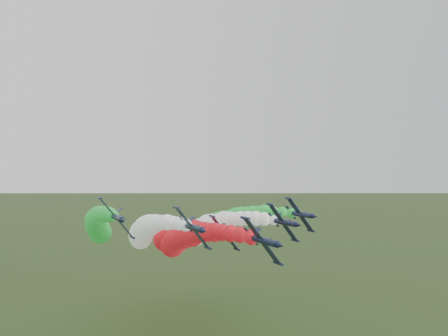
{
  "coord_description": "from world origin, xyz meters",
  "views": [
    {
      "loc": [
        -41.68,
        -73.35,
        50.04
      ],
      "look_at": [
        -4.51,
        4.7,
        50.69
      ],
      "focal_mm": 35.0,
      "sensor_mm": 36.0,
      "label": 1
    }
  ],
  "objects_px": {
    "jet_inner_left": "(144,232)",
    "jet_outer_right": "(220,223)",
    "jet_inner_right": "(204,229)",
    "jet_outer_left": "(98,226)",
    "jet_trail": "(170,235)",
    "jet_lead": "(181,240)"
  },
  "relations": [
    {
      "from": "jet_lead",
      "to": "jet_inner_left",
      "type": "height_order",
      "value": "jet_inner_left"
    },
    {
      "from": "jet_inner_left",
      "to": "jet_outer_left",
      "type": "bearing_deg",
      "value": 145.67
    },
    {
      "from": "jet_lead",
      "to": "jet_outer_left",
      "type": "relative_size",
      "value": 1.0
    },
    {
      "from": "jet_outer_right",
      "to": "jet_outer_left",
      "type": "bearing_deg",
      "value": -178.37
    },
    {
      "from": "jet_outer_left",
      "to": "jet_trail",
      "type": "relative_size",
      "value": 0.99
    },
    {
      "from": "jet_outer_left",
      "to": "jet_trail",
      "type": "bearing_deg",
      "value": 11.67
    },
    {
      "from": "jet_outer_right",
      "to": "jet_trail",
      "type": "relative_size",
      "value": 1.0
    },
    {
      "from": "jet_inner_right",
      "to": "jet_trail",
      "type": "xyz_separation_m",
      "value": [
        -7.82,
        11.28,
        -3.0
      ]
    },
    {
      "from": "jet_outer_right",
      "to": "jet_trail",
      "type": "distance_m",
      "value": 17.78
    },
    {
      "from": "jet_outer_left",
      "to": "jet_trail",
      "type": "xyz_separation_m",
      "value": [
        24.91,
        5.15,
        -5.13
      ]
    },
    {
      "from": "jet_inner_right",
      "to": "jet_trail",
      "type": "relative_size",
      "value": 1.0
    },
    {
      "from": "jet_lead",
      "to": "jet_outer_left",
      "type": "height_order",
      "value": "jet_outer_left"
    },
    {
      "from": "jet_inner_left",
      "to": "jet_inner_right",
      "type": "bearing_deg",
      "value": 5.9
    },
    {
      "from": "jet_inner_left",
      "to": "jet_outer_right",
      "type": "distance_m",
      "value": 31.25
    },
    {
      "from": "jet_lead",
      "to": "jet_trail",
      "type": "relative_size",
      "value": 0.99
    },
    {
      "from": "jet_inner_right",
      "to": "jet_outer_left",
      "type": "relative_size",
      "value": 1.0
    },
    {
      "from": "jet_trail",
      "to": "jet_lead",
      "type": "bearing_deg",
      "value": -102.36
    },
    {
      "from": "jet_outer_right",
      "to": "jet_trail",
      "type": "bearing_deg",
      "value": 166.88
    },
    {
      "from": "jet_outer_right",
      "to": "jet_inner_right",
      "type": "bearing_deg",
      "value": -141.34
    },
    {
      "from": "jet_inner_right",
      "to": "jet_outer_right",
      "type": "distance_m",
      "value": 11.73
    },
    {
      "from": "jet_inner_left",
      "to": "jet_outer_left",
      "type": "height_order",
      "value": "jet_outer_left"
    },
    {
      "from": "jet_inner_right",
      "to": "jet_outer_right",
      "type": "height_order",
      "value": "jet_outer_right"
    }
  ]
}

